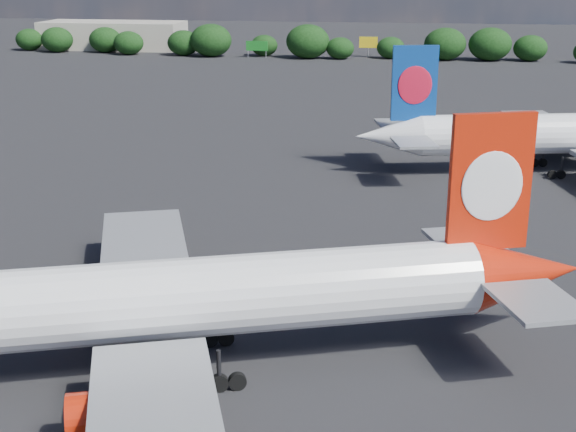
# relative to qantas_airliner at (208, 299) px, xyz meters

# --- Properties ---
(ground) EXTENTS (500.00, 500.00, 0.00)m
(ground) POSITION_rel_qantas_airliner_xyz_m (-12.12, 56.60, -4.98)
(ground) COLOR black
(ground) RESTS_ON ground
(qantas_airliner) EXTENTS (48.67, 46.77, 16.34)m
(qantas_airliner) POSITION_rel_qantas_airliner_xyz_m (0.00, 0.00, 0.00)
(qantas_airliner) COLOR white
(qantas_airliner) RESTS_ON ground
(china_southern_airliner) EXTENTS (48.61, 46.50, 15.97)m
(china_southern_airliner) POSITION_rel_qantas_airliner_xyz_m (30.51, 56.19, -0.11)
(china_southern_airliner) COLOR white
(china_southern_airliner) RESTS_ON ground
(terminal_building) EXTENTS (42.00, 16.00, 8.00)m
(terminal_building) POSITION_rel_qantas_airliner_xyz_m (-77.12, 188.60, -0.98)
(terminal_building) COLOR #A39B8C
(terminal_building) RESTS_ON ground
(highway_sign) EXTENTS (6.00, 0.30, 4.50)m
(highway_sign) POSITION_rel_qantas_airliner_xyz_m (-30.12, 172.60, -1.85)
(highway_sign) COLOR #166F1F
(highway_sign) RESTS_ON ground
(billboard_yellow) EXTENTS (5.00, 0.30, 5.50)m
(billboard_yellow) POSITION_rel_qantas_airliner_xyz_m (-0.12, 178.60, -1.11)
(billboard_yellow) COLOR yellow
(billboard_yellow) RESTS_ON ground
(horizon_treeline) EXTENTS (201.69, 16.52, 9.12)m
(horizon_treeline) POSITION_rel_qantas_airliner_xyz_m (-1.64, 174.97, -1.13)
(horizon_treeline) COLOR black
(horizon_treeline) RESTS_ON ground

